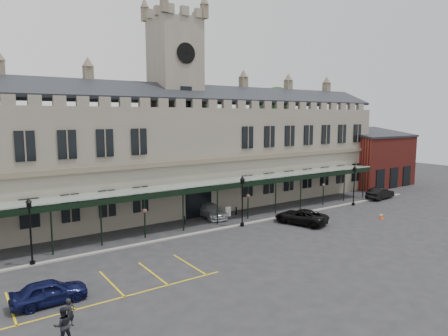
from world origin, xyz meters
TOP-DOWN VIEW (x-y plane):
  - ground at (0.00, 0.00)m, footprint 140.00×140.00m
  - station_building at (0.00, 15.91)m, footprint 60.00×10.36m
  - clock_tower at (0.00, 16.00)m, footprint 5.60×5.60m
  - canopy at (0.00, 7.46)m, footprint 50.00×4.10m
  - brick_annex at (34.00, 12.97)m, footprint 12.40×8.36m
  - kerb at (0.00, 5.50)m, footprint 60.00×0.40m
  - parking_markings at (-14.00, -1.50)m, footprint 16.00×6.00m
  - tree_behind_mid at (8.00, 25.00)m, footprint 6.00×6.00m
  - tree_behind_right at (24.00, 25.00)m, footprint 6.00×6.00m
  - lamp_post_left at (-17.77, 5.52)m, footprint 0.49×0.49m
  - lamp_post_mid at (1.67, 5.16)m, footprint 0.49×0.49m
  - lamp_post_right at (18.93, 4.86)m, footprint 0.48×0.48m
  - traffic_cone at (15.86, -1.15)m, footprint 0.43×0.43m
  - sign_board at (2.78, 9.20)m, footprint 0.64×0.14m
  - bollard_left at (-2.89, 9.03)m, footprint 0.16×0.16m
  - bollard_right at (3.98, 9.33)m, footprint 0.16×0.16m
  - car_left_a at (-17.99, -1.72)m, footprint 4.33×1.78m
  - car_taxi at (0.96, 10.00)m, footprint 2.59×5.32m
  - car_van at (7.22, 2.43)m, footprint 4.14×6.01m
  - car_right_b at (25.00, 5.21)m, footprint 4.90×2.14m
  - person_a at (-17.65, -5.18)m, footprint 0.68×0.63m
  - person_b at (-18.30, -6.51)m, footprint 0.91×0.72m

SIDE VIEW (x-z plane):
  - ground at x=0.00m, z-range 0.00..0.00m
  - parking_markings at x=-14.00m, z-range -0.01..0.01m
  - kerb at x=0.00m, z-range 0.00..0.12m
  - traffic_cone at x=15.86m, z-range -0.01..0.68m
  - bollard_left at x=-2.89m, z-range 0.00..0.89m
  - bollard_right at x=3.98m, z-range 0.00..0.90m
  - sign_board at x=2.78m, z-range -0.01..1.09m
  - car_left_a at x=-17.99m, z-range 0.00..1.47m
  - car_taxi at x=0.96m, z-range 0.00..1.49m
  - car_van at x=7.22m, z-range 0.00..1.53m
  - car_right_b at x=25.00m, z-range 0.00..1.57m
  - person_a at x=-17.65m, z-range 0.00..1.57m
  - person_b at x=-18.30m, z-range 0.00..1.83m
  - canopy at x=0.00m, z-range 0.25..4.55m
  - lamp_post_right at x=18.93m, z-range 0.47..5.50m
  - lamp_post_left at x=-17.77m, z-range 0.48..5.64m
  - lamp_post_mid at x=1.67m, z-range 0.48..5.65m
  - brick_annex at x=34.00m, z-range -0.46..8.77m
  - station_building at x=0.00m, z-range -2.18..15.12m
  - tree_behind_mid at x=8.00m, z-range 4.81..20.81m
  - tree_behind_right at x=24.00m, z-range 4.81..20.81m
  - clock_tower at x=0.00m, z-range 0.71..25.51m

